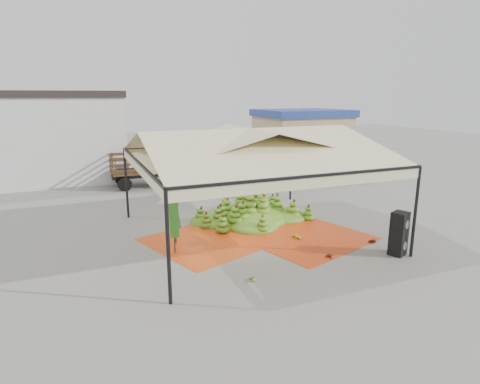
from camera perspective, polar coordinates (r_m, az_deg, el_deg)
name	(u,v)px	position (r m, az deg, el deg)	size (l,w,h in m)	color
ground	(250,234)	(15.37, 1.47, -6.01)	(90.00, 90.00, 0.00)	slate
canopy_tent	(251,148)	(14.59, 1.54, 6.29)	(8.10, 8.10, 4.00)	black
building_tan	(301,137)	(30.81, 8.73, 7.74)	(6.30, 5.30, 4.10)	tan
tarp_left	(210,240)	(14.80, -4.23, -6.81)	(4.08, 3.89, 0.01)	#D54914
tarp_right	(301,235)	(15.38, 8.61, -6.13)	(4.17, 4.38, 0.01)	red
banana_heap	(253,207)	(16.95, 1.85, -2.13)	(5.24, 4.31, 1.12)	#417C19
hand_yellow_a	(294,236)	(15.04, 7.71, -6.22)	(0.39, 0.32, 0.18)	gold
hand_yellow_b	(297,237)	(14.90, 8.10, -6.40)	(0.41, 0.34, 0.19)	gold
hand_red_a	(328,255)	(13.49, 12.39, -8.81)	(0.39, 0.32, 0.18)	#612B16
hand_red_b	(372,241)	(15.14, 18.21, -6.66)	(0.40, 0.33, 0.18)	#591A14
hand_green	(250,278)	(11.65, 1.41, -12.19)	(0.40, 0.33, 0.18)	#3F7117
hanging_bunches	(309,169)	(14.29, 9.73, 3.18)	(1.74, 0.24, 0.20)	#457C19
speaker_stack	(399,234)	(14.23, 21.66, -5.52)	(0.67, 0.64, 1.46)	black
banana_leaves	(177,248)	(14.19, -8.99, -7.89)	(0.96, 1.36, 3.70)	#206A1C
vendor	(226,179)	(20.49, -2.03, 1.79)	(0.70, 0.46, 1.92)	gray
truck_left	(166,164)	(23.97, -10.51, 3.92)	(5.72, 2.05, 1.96)	#4B3419
truck_right	(279,157)	(24.07, 5.60, 5.02)	(7.78, 3.73, 2.56)	#482918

